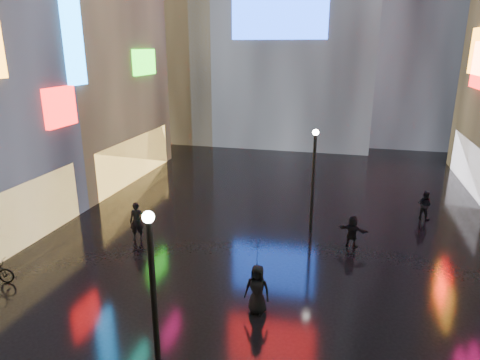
% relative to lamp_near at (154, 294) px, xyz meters
% --- Properties ---
extents(ground, '(140.00, 140.00, 0.00)m').
position_rel_lamp_near_xyz_m(ground, '(1.35, 11.57, -2.94)').
color(ground, black).
rests_on(ground, ground).
extents(building_left_far, '(10.28, 12.00, 22.00)m').
position_rel_lamp_near_xyz_m(building_left_far, '(-14.63, 17.57, 8.04)').
color(building_left_far, black).
rests_on(building_left_far, ground).
extents(tower_flank_left, '(10.00, 10.00, 26.00)m').
position_rel_lamp_near_xyz_m(tower_flank_left, '(-12.65, 33.57, 10.06)').
color(tower_flank_left, black).
rests_on(tower_flank_left, ground).
extents(lamp_near, '(0.30, 0.30, 5.20)m').
position_rel_lamp_near_xyz_m(lamp_near, '(0.00, 0.00, 0.00)').
color(lamp_near, black).
rests_on(lamp_near, ground).
extents(lamp_far, '(0.30, 0.30, 5.20)m').
position_rel_lamp_near_xyz_m(lamp_far, '(3.01, 11.64, 0.00)').
color(lamp_far, black).
rests_on(lamp_far, ground).
extents(pedestrian_4, '(0.93, 0.64, 1.82)m').
position_rel_lamp_near_xyz_m(pedestrian_4, '(1.83, 4.09, -2.04)').
color(pedestrian_4, black).
rests_on(pedestrian_4, ground).
extents(pedestrian_5, '(1.49, 0.84, 1.53)m').
position_rel_lamp_near_xyz_m(pedestrian_5, '(5.02, 10.23, -2.18)').
color(pedestrian_5, black).
rests_on(pedestrian_5, ground).
extents(pedestrian_6, '(0.77, 0.60, 1.86)m').
position_rel_lamp_near_xyz_m(pedestrian_6, '(-5.01, 8.52, -2.01)').
color(pedestrian_6, black).
rests_on(pedestrian_6, ground).
extents(pedestrian_7, '(0.96, 0.91, 1.55)m').
position_rel_lamp_near_xyz_m(pedestrian_7, '(8.78, 14.72, -2.17)').
color(pedestrian_7, black).
rests_on(pedestrian_7, ground).
extents(umbrella_2, '(1.44, 1.44, 0.93)m').
position_rel_lamp_near_xyz_m(umbrella_2, '(1.83, 4.09, -0.66)').
color(umbrella_2, black).
rests_on(umbrella_2, pedestrian_4).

